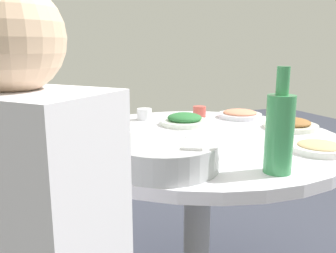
% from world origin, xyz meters
% --- Properties ---
extents(round_dining_table, '(1.14, 1.14, 0.76)m').
position_xyz_m(round_dining_table, '(0.00, 0.00, 0.65)').
color(round_dining_table, '#99999E').
rests_on(round_dining_table, ground).
extents(rice_bowl, '(0.32, 0.32, 0.09)m').
position_xyz_m(rice_bowl, '(-0.30, 0.28, 0.80)').
color(rice_bowl, '#B2B5BA').
rests_on(rice_bowl, round_dining_table).
extents(soup_bowl, '(0.26, 0.24, 0.06)m').
position_xyz_m(soup_bowl, '(0.04, 0.37, 0.79)').
color(soup_bowl, white).
rests_on(soup_bowl, round_dining_table).
extents(dish_greens, '(0.23, 0.23, 0.05)m').
position_xyz_m(dish_greens, '(0.22, -0.05, 0.78)').
color(dish_greens, silver).
rests_on(dish_greens, round_dining_table).
extents(dish_noodles, '(0.19, 0.19, 0.03)m').
position_xyz_m(dish_noodles, '(-0.36, -0.27, 0.78)').
color(dish_noodles, white).
rests_on(dish_noodles, round_dining_table).
extents(dish_stirfry, '(0.23, 0.23, 0.05)m').
position_xyz_m(dish_stirfry, '(-0.04, -0.43, 0.78)').
color(dish_stirfry, silver).
rests_on(dish_stirfry, round_dining_table).
extents(dish_shrimp, '(0.22, 0.22, 0.04)m').
position_xyz_m(dish_shrimp, '(0.26, -0.37, 0.78)').
color(dish_shrimp, silver).
rests_on(dish_shrimp, round_dining_table).
extents(green_bottle, '(0.08, 0.08, 0.30)m').
position_xyz_m(green_bottle, '(-0.46, 0.00, 0.88)').
color(green_bottle, '#3B9356').
rests_on(green_bottle, round_dining_table).
extents(tea_cup_near, '(0.07, 0.07, 0.05)m').
position_xyz_m(tea_cup_near, '(0.40, 0.08, 0.79)').
color(tea_cup_near, white).
rests_on(tea_cup_near, round_dining_table).
extents(tea_cup_far, '(0.07, 0.07, 0.05)m').
position_xyz_m(tea_cup_far, '(0.35, -0.20, 0.79)').
color(tea_cup_far, '#C74F45').
rests_on(tea_cup_far, round_dining_table).
extents(tea_cup_side, '(0.07, 0.07, 0.05)m').
position_xyz_m(tea_cup_side, '(0.44, 0.30, 0.79)').
color(tea_cup_side, white).
rests_on(tea_cup_side, round_dining_table).
extents(diner_left, '(0.46, 0.47, 0.76)m').
position_xyz_m(diner_left, '(-0.56, 0.67, 0.78)').
color(diner_left, '#2D333D').
rests_on(diner_left, stool_for_diner_left).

